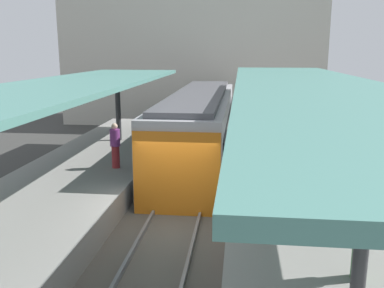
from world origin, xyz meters
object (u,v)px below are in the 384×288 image
commuter_train (199,126)px  passenger_far_end (115,145)px  passenger_near_bench (273,185)px  platform_bench (299,175)px  passenger_mid_platform (361,237)px  platform_sign (314,121)px

commuter_train → passenger_far_end: (-2.55, -4.94, 0.12)m
commuter_train → passenger_near_bench: 9.56m
platform_bench → passenger_mid_platform: 5.14m
commuter_train → platform_sign: bearing=-38.4°
platform_sign → passenger_near_bench: bearing=-108.3°
passenger_far_end → commuter_train: bearing=62.7°
passenger_near_bench → passenger_far_end: 6.74m
passenger_far_end → platform_bench: bearing=-15.6°
commuter_train → platform_bench: bearing=-61.1°
passenger_mid_platform → platform_sign: bearing=86.9°
platform_sign → passenger_mid_platform: 8.24m
passenger_mid_platform → passenger_far_end: (-6.65, 6.84, 0.02)m
commuter_train → passenger_mid_platform: (4.10, -11.79, 0.09)m
platform_sign → passenger_far_end: platform_sign is taller
platform_bench → passenger_far_end: passenger_far_end is taller
platform_bench → passenger_near_bench: bearing=-111.7°
commuter_train → passenger_mid_platform: bearing=-70.8°
passenger_near_bench → passenger_mid_platform: 2.97m
platform_sign → passenger_near_bench: (-1.85, -5.58, -0.72)m
commuter_train → passenger_near_bench: bearing=-73.6°
passenger_far_end → platform_sign: bearing=10.8°
commuter_train → passenger_near_bench: size_ratio=8.31×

